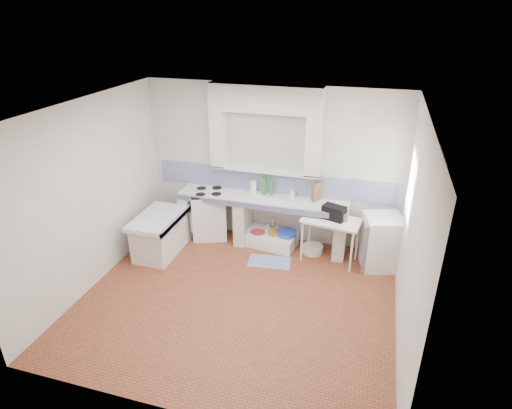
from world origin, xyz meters
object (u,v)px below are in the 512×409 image
(stove, at_px, (210,214))
(side_table, at_px, (330,240))
(sink, at_px, (271,240))
(fridge, at_px, (381,242))

(stove, xyz_separation_m, side_table, (2.24, -0.26, -0.04))
(stove, relative_size, sink, 0.95)
(side_table, height_order, fridge, fridge)
(stove, bearing_deg, sink, -21.94)
(side_table, relative_size, fridge, 1.04)
(sink, xyz_separation_m, fridge, (1.89, -0.14, 0.34))
(sink, bearing_deg, side_table, -2.88)
(sink, height_order, fridge, fridge)
(stove, xyz_separation_m, sink, (1.17, -0.05, -0.32))
(stove, bearing_deg, side_table, -25.90)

